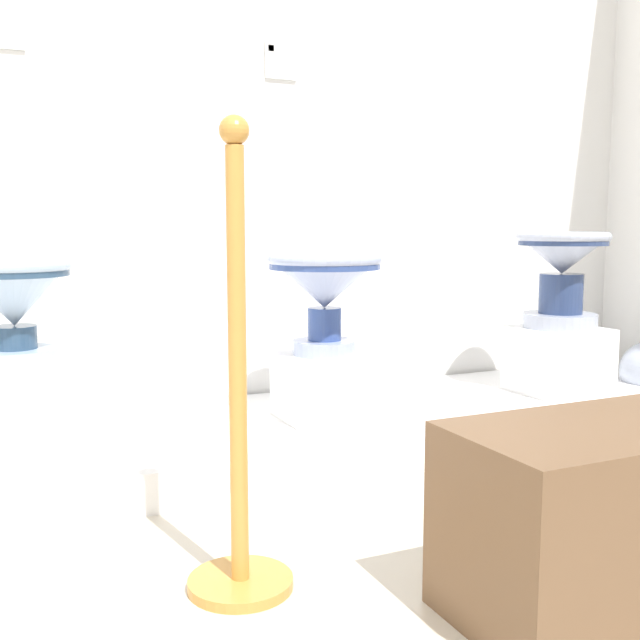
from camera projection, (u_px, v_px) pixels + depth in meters
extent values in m
cube|color=white|center=(274.00, 40.00, 2.97)|extent=(3.79, 0.06, 3.10)
cube|color=white|center=(322.00, 430.00, 2.73)|extent=(3.15, 0.83, 0.12)
cube|color=white|center=(19.00, 406.00, 2.34)|extent=(0.37, 0.30, 0.24)
cylinder|color=#A7BFD9|center=(16.00, 358.00, 2.32)|extent=(0.25, 0.25, 0.06)
cylinder|color=navy|center=(15.00, 337.00, 2.31)|extent=(0.13, 0.13, 0.07)
cone|color=#A7BFD9|center=(13.00, 295.00, 2.30)|extent=(0.35, 0.35, 0.19)
cylinder|color=navy|center=(12.00, 271.00, 2.29)|extent=(0.34, 0.34, 0.03)
torus|color=#A7BFD9|center=(11.00, 265.00, 2.28)|extent=(0.36, 0.36, 0.04)
cylinder|color=navy|center=(12.00, 266.00, 2.28)|extent=(0.24, 0.24, 0.01)
cube|color=white|center=(324.00, 386.00, 2.66)|extent=(0.31, 0.29, 0.23)
cylinder|color=#A3B1D7|center=(325.00, 347.00, 2.64)|extent=(0.23, 0.23, 0.05)
cylinder|color=#324A8C|center=(325.00, 324.00, 2.63)|extent=(0.12, 0.12, 0.12)
cone|color=#A3B1D7|center=(325.00, 283.00, 2.61)|extent=(0.40, 0.40, 0.17)
cylinder|color=#324A8C|center=(325.00, 265.00, 2.61)|extent=(0.39, 0.39, 0.03)
torus|color=#A3B1D7|center=(325.00, 259.00, 2.60)|extent=(0.41, 0.41, 0.04)
cylinder|color=#324A8C|center=(325.00, 260.00, 2.60)|extent=(0.28, 0.28, 0.01)
cube|color=white|center=(558.00, 360.00, 3.08)|extent=(0.34, 0.32, 0.27)
cylinder|color=#ACB5CC|center=(560.00, 321.00, 3.06)|extent=(0.30, 0.30, 0.06)
cylinder|color=navy|center=(561.00, 294.00, 3.05)|extent=(0.18, 0.18, 0.16)
cone|color=#ACB5CC|center=(562.00, 255.00, 3.03)|extent=(0.36, 0.36, 0.15)
cylinder|color=navy|center=(563.00, 242.00, 3.02)|extent=(0.36, 0.36, 0.03)
torus|color=#ACB5CC|center=(563.00, 237.00, 3.02)|extent=(0.38, 0.38, 0.04)
cylinder|color=navy|center=(563.00, 238.00, 3.02)|extent=(0.26, 0.26, 0.01)
cube|color=white|center=(5.00, 28.00, 2.53)|extent=(0.12, 0.01, 0.14)
cube|color=white|center=(281.00, 61.00, 2.95)|extent=(0.13, 0.01, 0.14)
cube|color=#386BAD|center=(271.00, 48.00, 2.93)|extent=(0.02, 0.01, 0.02)
cylinder|color=gold|center=(241.00, 583.00, 1.66)|extent=(0.24, 0.24, 0.02)
cylinder|color=gold|center=(238.00, 369.00, 1.60)|extent=(0.04, 0.04, 0.95)
sphere|color=gold|center=(234.00, 130.00, 1.54)|extent=(0.06, 0.06, 0.06)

